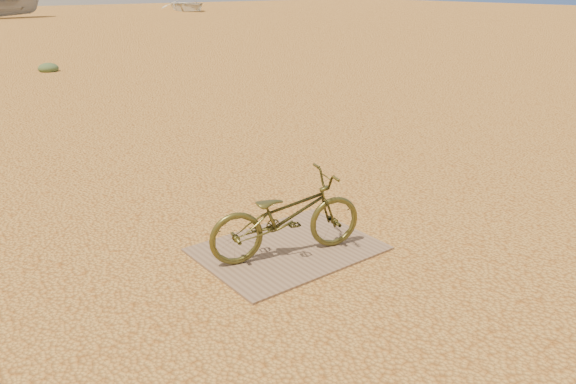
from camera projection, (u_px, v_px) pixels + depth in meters
ground at (232, 265)px, 5.00m from camera, size 120.00×120.00×0.00m
plywood_board at (288, 249)px, 5.27m from camera, size 1.61×1.20×0.02m
bicycle at (286, 216)px, 5.03m from camera, size 1.53×0.85×0.76m
boat_mid_right at (5, 2)px, 38.18m from camera, size 5.59×2.87×2.06m
boat_far_right at (187, 5)px, 47.57m from camera, size 4.17×5.39×1.03m
kale_b at (49, 71)px, 15.76m from camera, size 0.55×0.55×0.30m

